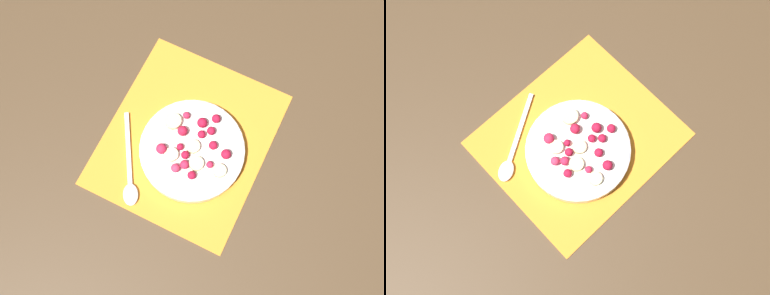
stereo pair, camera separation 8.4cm
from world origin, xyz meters
TOP-DOWN VIEW (x-y plane):
  - ground_plane at (0.00, 0.00)m, footprint 3.00×3.00m
  - placemat at (0.00, 0.00)m, footprint 0.37×0.32m
  - fruit_bowl at (0.02, 0.02)m, footprint 0.21×0.21m
  - spoon at (0.13, -0.07)m, footprint 0.18×0.12m

SIDE VIEW (x-z plane):
  - ground_plane at x=0.00m, z-range 0.00..0.00m
  - placemat at x=0.00m, z-range 0.00..0.01m
  - spoon at x=0.13m, z-range 0.01..0.01m
  - fruit_bowl at x=0.02m, z-range 0.00..0.05m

